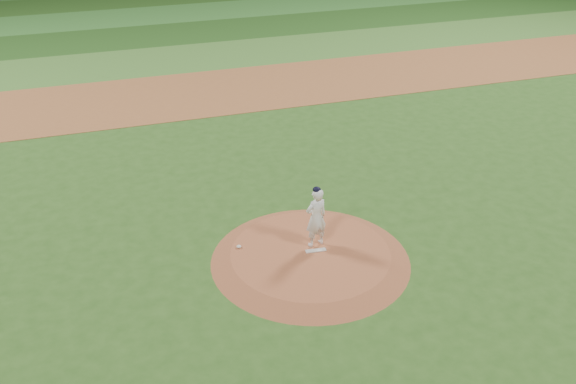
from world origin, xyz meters
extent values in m
plane|color=#2A521A|center=(0.00, 0.00, 0.00)|extent=(120.00, 120.00, 0.00)
cube|color=brown|center=(0.00, 14.00, 0.01)|extent=(70.00, 6.00, 0.02)
cube|color=#3D7129|center=(0.00, 19.50, 0.01)|extent=(70.00, 5.00, 0.02)
cube|color=#1F4917|center=(0.00, 24.50, 0.01)|extent=(70.00, 5.00, 0.02)
cube|color=#307229|center=(0.00, 29.50, 0.01)|extent=(70.00, 5.00, 0.02)
cone|color=#9A512F|center=(0.00, 0.00, 0.12)|extent=(5.50, 5.50, 0.25)
cube|color=silver|center=(0.17, 0.03, 0.26)|extent=(0.58, 0.20, 0.03)
ellipsoid|color=silver|center=(-1.81, 0.84, 0.29)|extent=(0.14, 0.14, 0.08)
imported|color=white|center=(0.26, 0.32, 1.14)|extent=(0.73, 0.56, 1.78)
ellipsoid|color=black|center=(0.26, 0.32, 2.01)|extent=(0.22, 0.22, 0.15)
camera|label=1|loc=(-5.10, -13.69, 10.23)|focal=40.00mm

